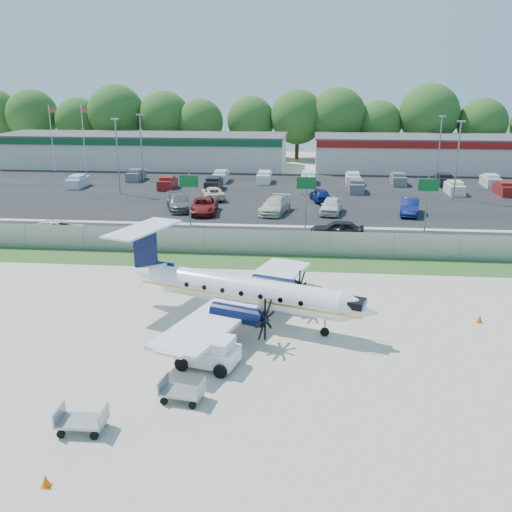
# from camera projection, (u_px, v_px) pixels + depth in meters

# --- Properties ---
(ground) EXTENTS (170.00, 170.00, 0.00)m
(ground) POSITION_uv_depth(u_px,v_px,m) (246.00, 326.00, 32.19)
(ground) COLOR beige
(ground) RESTS_ON ground
(grass_verge) EXTENTS (170.00, 4.00, 0.02)m
(grass_verge) POSITION_uv_depth(u_px,v_px,m) (264.00, 262.00, 43.61)
(grass_verge) COLOR #2D561E
(grass_verge) RESTS_ON ground
(access_road) EXTENTS (170.00, 8.00, 0.02)m
(access_road) POSITION_uv_depth(u_px,v_px,m) (270.00, 238.00, 50.28)
(access_road) COLOR black
(access_road) RESTS_ON ground
(parking_lot) EXTENTS (170.00, 32.00, 0.02)m
(parking_lot) POSITION_uv_depth(u_px,v_px,m) (283.00, 194.00, 70.26)
(parking_lot) COLOR black
(parking_lot) RESTS_ON ground
(perimeter_fence) EXTENTS (120.00, 0.06, 1.99)m
(perimeter_fence) POSITION_uv_depth(u_px,v_px,m) (266.00, 242.00, 45.23)
(perimeter_fence) COLOR gray
(perimeter_fence) RESTS_ON ground
(building_west) EXTENTS (46.40, 12.40, 5.24)m
(building_west) POSITION_uv_depth(u_px,v_px,m) (143.00, 150.00, 92.67)
(building_west) COLOR beige
(building_west) RESTS_ON ground
(building_east) EXTENTS (44.40, 12.40, 5.24)m
(building_east) POSITION_uv_depth(u_px,v_px,m) (459.00, 154.00, 87.98)
(building_east) COLOR beige
(building_east) RESTS_ON ground
(sign_left) EXTENTS (1.80, 0.26, 5.00)m
(sign_left) POSITION_uv_depth(u_px,v_px,m) (189.00, 188.00, 53.69)
(sign_left) COLOR gray
(sign_left) RESTS_ON ground
(sign_mid) EXTENTS (1.80, 0.26, 5.00)m
(sign_mid) POSITION_uv_depth(u_px,v_px,m) (306.00, 190.00, 52.66)
(sign_mid) COLOR gray
(sign_mid) RESTS_ON ground
(sign_right) EXTENTS (1.80, 0.26, 5.00)m
(sign_right) POSITION_uv_depth(u_px,v_px,m) (428.00, 192.00, 51.63)
(sign_right) COLOR gray
(sign_right) RESTS_ON ground
(flagpole_west) EXTENTS (1.06, 0.12, 10.00)m
(flagpole_west) POSITION_uv_depth(u_px,v_px,m) (52.00, 134.00, 86.27)
(flagpole_west) COLOR white
(flagpole_west) RESTS_ON ground
(flagpole_east) EXTENTS (1.06, 0.12, 10.00)m
(flagpole_east) POSITION_uv_depth(u_px,v_px,m) (84.00, 135.00, 85.80)
(flagpole_east) COLOR white
(flagpole_east) RESTS_ON ground
(light_pole_nw) EXTENTS (0.90, 0.35, 9.09)m
(light_pole_nw) POSITION_uv_depth(u_px,v_px,m) (117.00, 151.00, 68.71)
(light_pole_nw) COLOR gray
(light_pole_nw) RESTS_ON ground
(light_pole_ne) EXTENTS (0.90, 0.35, 9.09)m
(light_pole_ne) POSITION_uv_depth(u_px,v_px,m) (458.00, 155.00, 64.96)
(light_pole_ne) COLOR gray
(light_pole_ne) RESTS_ON ground
(light_pole_sw) EXTENTS (0.90, 0.35, 9.09)m
(light_pole_sw) POSITION_uv_depth(u_px,v_px,m) (141.00, 143.00, 78.23)
(light_pole_sw) COLOR gray
(light_pole_sw) RESTS_ON ground
(light_pole_se) EXTENTS (0.90, 0.35, 9.09)m
(light_pole_se) POSITION_uv_depth(u_px,v_px,m) (439.00, 146.00, 74.48)
(light_pole_se) COLOR gray
(light_pole_se) RESTS_ON ground
(tree_line) EXTENTS (112.00, 6.00, 14.00)m
(tree_line) POSITION_uv_depth(u_px,v_px,m) (293.00, 159.00, 102.63)
(tree_line) COLOR #275619
(tree_line) RESTS_ON ground
(aircraft) EXTENTS (15.73, 15.32, 4.83)m
(aircraft) POSITION_uv_depth(u_px,v_px,m) (244.00, 291.00, 32.29)
(aircraft) COLOR white
(aircraft) RESTS_ON ground
(pushback_tug) EXTENTS (3.13, 2.59, 1.51)m
(pushback_tug) POSITION_uv_depth(u_px,v_px,m) (211.00, 352.00, 27.40)
(pushback_tug) COLOR white
(pushback_tug) RESTS_ON ground
(baggage_cart_near) EXTENTS (1.99, 1.38, 0.97)m
(baggage_cart_near) POSITION_uv_depth(u_px,v_px,m) (182.00, 391.00, 24.50)
(baggage_cart_near) COLOR gray
(baggage_cart_near) RESTS_ON ground
(baggage_cart_far) EXTENTS (1.91, 1.18, 0.99)m
(baggage_cart_far) POSITION_uv_depth(u_px,v_px,m) (82.00, 421.00, 22.34)
(baggage_cart_far) COLOR gray
(baggage_cart_far) RESTS_ON ground
(cone_nose) EXTENTS (0.34, 0.34, 0.48)m
(cone_nose) POSITION_uv_depth(u_px,v_px,m) (480.00, 319.00, 32.57)
(cone_nose) COLOR #E65F07
(cone_nose) RESTS_ON ground
(cone_port_wing) EXTENTS (0.33, 0.33, 0.47)m
(cone_port_wing) POSITION_uv_depth(u_px,v_px,m) (46.00, 481.00, 19.33)
(cone_port_wing) COLOR #E65F07
(cone_port_wing) RESTS_ON ground
(cone_starboard_wing) EXTENTS (0.40, 0.40, 0.56)m
(cone_starboard_wing) POSITION_uv_depth(u_px,v_px,m) (201.00, 284.00, 38.02)
(cone_starboard_wing) COLOR #E65F07
(cone_starboard_wing) RESTS_ON ground
(road_car_west) EXTENTS (5.73, 3.17, 1.52)m
(road_car_west) POSITION_uv_depth(u_px,v_px,m) (61.00, 237.00, 50.54)
(road_car_west) COLOR beige
(road_car_west) RESTS_ON ground
(road_car_mid) EXTENTS (4.92, 2.39, 1.62)m
(road_car_mid) POSITION_uv_depth(u_px,v_px,m) (337.00, 238.00, 50.32)
(road_car_mid) COLOR black
(road_car_mid) RESTS_ON ground
(parked_car_a) EXTENTS (4.05, 6.25, 1.68)m
(parked_car_a) POSITION_uv_depth(u_px,v_px,m) (179.00, 210.00, 61.39)
(parked_car_a) COLOR #595B5E
(parked_car_a) RESTS_ON ground
(parked_car_b) EXTENTS (3.16, 5.98, 1.60)m
(parked_car_b) POSITION_uv_depth(u_px,v_px,m) (204.00, 213.00, 59.81)
(parked_car_b) COLOR maroon
(parked_car_b) RESTS_ON ground
(parked_car_c) EXTENTS (3.48, 6.11, 1.67)m
(parked_car_c) POSITION_uv_depth(u_px,v_px,m) (275.00, 213.00, 59.84)
(parked_car_c) COLOR beige
(parked_car_c) RESTS_ON ground
(parked_car_d) EXTENTS (2.78, 5.26, 1.71)m
(parked_car_d) POSITION_uv_depth(u_px,v_px,m) (331.00, 214.00, 59.72)
(parked_car_d) COLOR silver
(parked_car_d) RESTS_ON ground
(parked_car_e) EXTENTS (2.59, 5.39, 1.70)m
(parked_car_e) POSITION_uv_depth(u_px,v_px,m) (409.00, 215.00, 59.23)
(parked_car_e) COLOR navy
(parked_car_e) RESTS_ON ground
(parked_car_f) EXTENTS (3.85, 5.77, 1.47)m
(parked_car_f) POSITION_uv_depth(u_px,v_px,m) (213.00, 199.00, 67.06)
(parked_car_f) COLOR beige
(parked_car_f) RESTS_ON ground
(parked_car_g) EXTENTS (2.75, 4.80, 1.54)m
(parked_car_g) POSITION_uv_depth(u_px,v_px,m) (320.00, 202.00, 65.72)
(parked_car_g) COLOR navy
(parked_car_g) RESTS_ON ground
(far_parking_rows) EXTENTS (56.00, 10.00, 1.60)m
(far_parking_rows) POSITION_uv_depth(u_px,v_px,m) (285.00, 187.00, 75.03)
(far_parking_rows) COLOR gray
(far_parking_rows) RESTS_ON ground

